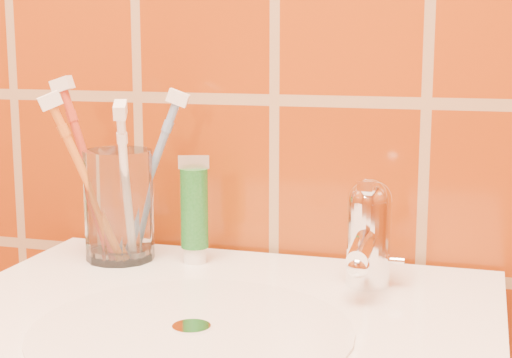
% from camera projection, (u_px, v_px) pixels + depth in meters
% --- Properties ---
extents(glass_tumbler, '(0.10, 0.10, 0.13)m').
position_uv_depth(glass_tumbler, '(119.00, 205.00, 0.95)').
color(glass_tumbler, white).
rests_on(glass_tumbler, pedestal_sink).
extents(toothpaste_tube, '(0.04, 0.03, 0.13)m').
position_uv_depth(toothpaste_tube, '(194.00, 213.00, 0.93)').
color(toothpaste_tube, white).
rests_on(toothpaste_tube, pedestal_sink).
extents(faucet, '(0.05, 0.11, 0.12)m').
position_uv_depth(faucet, '(368.00, 229.00, 0.84)').
color(faucet, white).
rests_on(faucet, pedestal_sink).
extents(toothbrush_0, '(0.09, 0.09, 0.22)m').
position_uv_depth(toothbrush_0, '(89.00, 171.00, 0.94)').
color(toothbrush_0, '#B83E27').
rests_on(toothbrush_0, glass_tumbler).
extents(toothbrush_1, '(0.13, 0.12, 0.21)m').
position_uv_depth(toothbrush_1, '(150.00, 176.00, 0.95)').
color(toothbrush_1, '#6A8DBE').
rests_on(toothbrush_1, glass_tumbler).
extents(toothbrush_2, '(0.17, 0.15, 0.22)m').
position_uv_depth(toothbrush_2, '(87.00, 181.00, 0.92)').
color(toothbrush_2, orange).
rests_on(toothbrush_2, glass_tumbler).
extents(toothbrush_3, '(0.09, 0.14, 0.22)m').
position_uv_depth(toothbrush_3, '(125.00, 186.00, 0.91)').
color(toothbrush_3, white).
rests_on(toothbrush_3, glass_tumbler).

